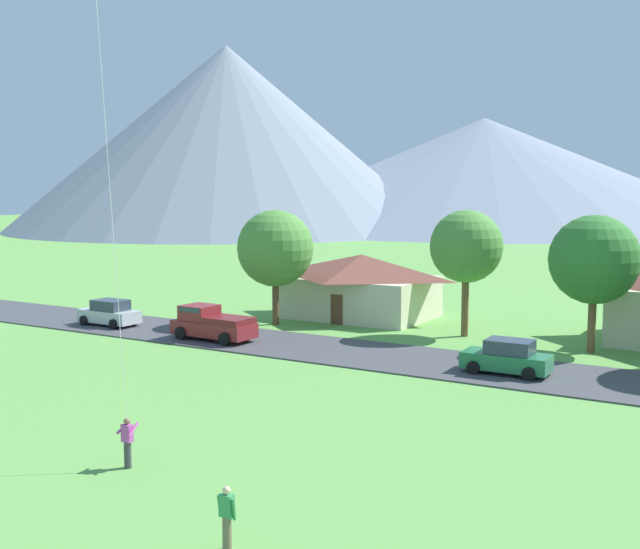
{
  "coord_description": "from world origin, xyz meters",
  "views": [
    {
      "loc": [
        15.3,
        -8.04,
        9.18
      ],
      "look_at": [
        1.0,
        15.97,
        6.07
      ],
      "focal_mm": 44.74,
      "sensor_mm": 36.0,
      "label": 1
    }
  ],
  "objects_px": {
    "tree_center": "(466,247)",
    "tree_near_right": "(594,260)",
    "tree_right_of_center": "(275,248)",
    "pickup_truck_maroon_west_side": "(212,323)",
    "watcher_person": "(227,517)",
    "parked_car_silver_mid_west": "(109,313)",
    "parked_car_green_mid_east": "(507,358)",
    "house_leftmost": "(361,285)"
  },
  "relations": [
    {
      "from": "tree_near_right",
      "to": "house_leftmost",
      "type": "bearing_deg",
      "value": 165.91
    },
    {
      "from": "tree_right_of_center",
      "to": "parked_car_green_mid_east",
      "type": "distance_m",
      "value": 19.18
    },
    {
      "from": "tree_near_right",
      "to": "watcher_person",
      "type": "height_order",
      "value": "tree_near_right"
    },
    {
      "from": "house_leftmost",
      "to": "watcher_person",
      "type": "xyz_separation_m",
      "value": [
        13.95,
        -33.72,
        -1.41
      ]
    },
    {
      "from": "tree_near_right",
      "to": "parked_car_silver_mid_west",
      "type": "relative_size",
      "value": 1.81
    },
    {
      "from": "tree_center",
      "to": "tree_right_of_center",
      "type": "distance_m",
      "value": 12.57
    },
    {
      "from": "tree_center",
      "to": "tree_near_right",
      "type": "height_order",
      "value": "tree_center"
    },
    {
      "from": "tree_right_of_center",
      "to": "tree_center",
      "type": "bearing_deg",
      "value": 11.27
    },
    {
      "from": "parked_car_green_mid_east",
      "to": "pickup_truck_maroon_west_side",
      "type": "distance_m",
      "value": 17.82
    },
    {
      "from": "parked_car_silver_mid_west",
      "to": "tree_right_of_center",
      "type": "bearing_deg",
      "value": 34.41
    },
    {
      "from": "tree_right_of_center",
      "to": "pickup_truck_maroon_west_side",
      "type": "relative_size",
      "value": 1.45
    },
    {
      "from": "house_leftmost",
      "to": "tree_right_of_center",
      "type": "distance_m",
      "value": 7.16
    },
    {
      "from": "house_leftmost",
      "to": "watcher_person",
      "type": "distance_m",
      "value": 36.52
    },
    {
      "from": "pickup_truck_maroon_west_side",
      "to": "watcher_person",
      "type": "bearing_deg",
      "value": -50.74
    },
    {
      "from": "tree_near_right",
      "to": "parked_car_green_mid_east",
      "type": "relative_size",
      "value": 1.8
    },
    {
      "from": "parked_car_green_mid_east",
      "to": "watcher_person",
      "type": "bearing_deg",
      "value": -90.63
    },
    {
      "from": "tree_right_of_center",
      "to": "tree_near_right",
      "type": "relative_size",
      "value": 1.0
    },
    {
      "from": "tree_near_right",
      "to": "parked_car_green_mid_east",
      "type": "bearing_deg",
      "value": -107.39
    },
    {
      "from": "house_leftmost",
      "to": "tree_center",
      "type": "height_order",
      "value": "tree_center"
    },
    {
      "from": "tree_center",
      "to": "tree_near_right",
      "type": "xyz_separation_m",
      "value": [
        7.74,
        -1.02,
        -0.34
      ]
    },
    {
      "from": "tree_center",
      "to": "watcher_person",
      "type": "distance_m",
      "value": 31.35
    },
    {
      "from": "house_leftmost",
      "to": "tree_near_right",
      "type": "relative_size",
      "value": 1.33
    },
    {
      "from": "parked_car_silver_mid_west",
      "to": "parked_car_green_mid_east",
      "type": "bearing_deg",
      "value": 0.15
    },
    {
      "from": "house_leftmost",
      "to": "tree_center",
      "type": "distance_m",
      "value": 9.89
    },
    {
      "from": "tree_center",
      "to": "parked_car_green_mid_east",
      "type": "bearing_deg",
      "value": -57.83
    },
    {
      "from": "parked_car_silver_mid_west",
      "to": "parked_car_green_mid_east",
      "type": "relative_size",
      "value": 1.0
    },
    {
      "from": "tree_center",
      "to": "pickup_truck_maroon_west_side",
      "type": "height_order",
      "value": "tree_center"
    },
    {
      "from": "parked_car_silver_mid_west",
      "to": "pickup_truck_maroon_west_side",
      "type": "bearing_deg",
      "value": -2.95
    },
    {
      "from": "tree_near_right",
      "to": "watcher_person",
      "type": "bearing_deg",
      "value": -95.03
    },
    {
      "from": "house_leftmost",
      "to": "tree_near_right",
      "type": "xyz_separation_m",
      "value": [
        16.56,
        -4.15,
        2.87
      ]
    },
    {
      "from": "tree_center",
      "to": "tree_near_right",
      "type": "relative_size",
      "value": 1.02
    },
    {
      "from": "tree_near_right",
      "to": "pickup_truck_maroon_west_side",
      "type": "distance_m",
      "value": 22.11
    },
    {
      "from": "parked_car_silver_mid_west",
      "to": "tree_center",
      "type": "bearing_deg",
      "value": 22.02
    },
    {
      "from": "house_leftmost",
      "to": "tree_center",
      "type": "relative_size",
      "value": 1.31
    },
    {
      "from": "house_leftmost",
      "to": "watcher_person",
      "type": "bearing_deg",
      "value": -67.52
    },
    {
      "from": "tree_near_right",
      "to": "parked_car_green_mid_east",
      "type": "distance_m",
      "value": 8.99
    },
    {
      "from": "parked_car_silver_mid_west",
      "to": "pickup_truck_maroon_west_side",
      "type": "xyz_separation_m",
      "value": [
        8.88,
        -0.46,
        0.19
      ]
    },
    {
      "from": "house_leftmost",
      "to": "tree_center",
      "type": "bearing_deg",
      "value": -19.58
    },
    {
      "from": "tree_center",
      "to": "watcher_person",
      "type": "relative_size",
      "value": 4.63
    },
    {
      "from": "tree_right_of_center",
      "to": "parked_car_silver_mid_west",
      "type": "relative_size",
      "value": 1.81
    },
    {
      "from": "parked_car_green_mid_east",
      "to": "watcher_person",
      "type": "distance_m",
      "value": 22.03
    },
    {
      "from": "tree_center",
      "to": "tree_right_of_center",
      "type": "xyz_separation_m",
      "value": [
        -12.32,
        -2.46,
        -0.43
      ]
    }
  ]
}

